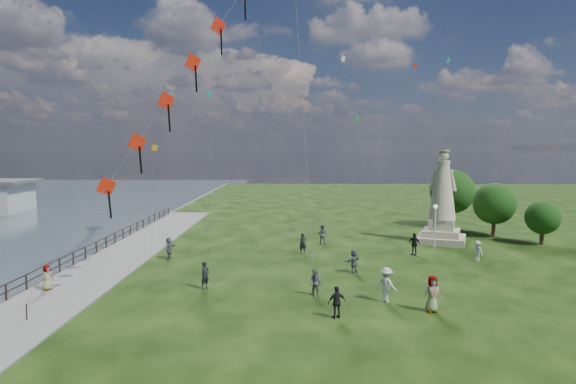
{
  "coord_description": "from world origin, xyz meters",
  "views": [
    {
      "loc": [
        -0.62,
        -23.37,
        8.36
      ],
      "look_at": [
        -1.0,
        8.0,
        5.5
      ],
      "focal_mm": 30.0,
      "sensor_mm": 36.0,
      "label": 1
    }
  ],
  "objects_px": {
    "person_9": "(414,244)",
    "person_10": "(47,279)",
    "statue": "(442,208)",
    "person_4": "(432,294)",
    "person_0": "(205,275)",
    "person_1": "(315,283)",
    "person_5": "(169,248)",
    "person_11": "(354,261)",
    "person_3": "(337,302)",
    "person_2": "(386,285)",
    "person_7": "(322,234)",
    "person_8": "(477,251)",
    "person_6": "(303,243)",
    "lamppost": "(435,217)"
  },
  "relations": [
    {
      "from": "person_0",
      "to": "person_4",
      "type": "relative_size",
      "value": 0.88
    },
    {
      "from": "person_1",
      "to": "person_7",
      "type": "relative_size",
      "value": 0.87
    },
    {
      "from": "lamppost",
      "to": "person_10",
      "type": "bearing_deg",
      "value": -155.77
    },
    {
      "from": "lamppost",
      "to": "person_10",
      "type": "relative_size",
      "value": 2.54
    },
    {
      "from": "person_4",
      "to": "person_5",
      "type": "bearing_deg",
      "value": 135.97
    },
    {
      "from": "person_3",
      "to": "person_8",
      "type": "distance_m",
      "value": 16.84
    },
    {
      "from": "person_1",
      "to": "person_7",
      "type": "distance_m",
      "value": 14.9
    },
    {
      "from": "person_8",
      "to": "person_2",
      "type": "bearing_deg",
      "value": -72.25
    },
    {
      "from": "person_2",
      "to": "person_11",
      "type": "distance_m",
      "value": 6.19
    },
    {
      "from": "statue",
      "to": "person_5",
      "type": "xyz_separation_m",
      "value": [
        -22.59,
        -6.65,
        -2.27
      ]
    },
    {
      "from": "person_9",
      "to": "person_11",
      "type": "relative_size",
      "value": 1.09
    },
    {
      "from": "person_0",
      "to": "person_4",
      "type": "bearing_deg",
      "value": -72.12
    },
    {
      "from": "statue",
      "to": "person_6",
      "type": "bearing_deg",
      "value": -138.4
    },
    {
      "from": "lamppost",
      "to": "person_7",
      "type": "bearing_deg",
      "value": 164.07
    },
    {
      "from": "statue",
      "to": "person_11",
      "type": "xyz_separation_m",
      "value": [
        -9.1,
        -10.66,
        -2.29
      ]
    },
    {
      "from": "person_5",
      "to": "person_7",
      "type": "xyz_separation_m",
      "value": [
        11.93,
        5.71,
        0.05
      ]
    },
    {
      "from": "person_8",
      "to": "lamppost",
      "type": "bearing_deg",
      "value": -179.75
    },
    {
      "from": "person_4",
      "to": "person_8",
      "type": "relative_size",
      "value": 1.24
    },
    {
      "from": "person_3",
      "to": "person_4",
      "type": "xyz_separation_m",
      "value": [
        4.95,
        0.95,
        0.13
      ]
    },
    {
      "from": "statue",
      "to": "person_2",
      "type": "distance_m",
      "value": 18.73
    },
    {
      "from": "person_9",
      "to": "person_10",
      "type": "distance_m",
      "value": 25.85
    },
    {
      "from": "person_0",
      "to": "person_11",
      "type": "distance_m",
      "value": 10.07
    },
    {
      "from": "person_8",
      "to": "person_9",
      "type": "bearing_deg",
      "value": -145.23
    },
    {
      "from": "person_4",
      "to": "person_7",
      "type": "bearing_deg",
      "value": 96.15
    },
    {
      "from": "person_10",
      "to": "person_9",
      "type": "bearing_deg",
      "value": -48.85
    },
    {
      "from": "person_3",
      "to": "person_11",
      "type": "xyz_separation_m",
      "value": [
        1.91,
        8.7,
        -0.0
      ]
    },
    {
      "from": "person_2",
      "to": "person_5",
      "type": "bearing_deg",
      "value": 6.18
    },
    {
      "from": "person_8",
      "to": "person_7",
      "type": "bearing_deg",
      "value": -149.42
    },
    {
      "from": "person_0",
      "to": "person_1",
      "type": "distance_m",
      "value": 6.65
    },
    {
      "from": "person_4",
      "to": "person_8",
      "type": "bearing_deg",
      "value": 51.23
    },
    {
      "from": "person_5",
      "to": "person_4",
      "type": "bearing_deg",
      "value": -117.63
    },
    {
      "from": "person_9",
      "to": "person_10",
      "type": "xyz_separation_m",
      "value": [
        -23.82,
        -10.03,
        -0.13
      ]
    },
    {
      "from": "lamppost",
      "to": "person_1",
      "type": "height_order",
      "value": "lamppost"
    },
    {
      "from": "person_1",
      "to": "person_5",
      "type": "xyz_separation_m",
      "value": [
        -10.68,
        9.13,
        0.07
      ]
    },
    {
      "from": "statue",
      "to": "person_6",
      "type": "height_order",
      "value": "statue"
    },
    {
      "from": "statue",
      "to": "person_4",
      "type": "relative_size",
      "value": 4.36
    },
    {
      "from": "person_1",
      "to": "statue",
      "type": "bearing_deg",
      "value": 81.9
    },
    {
      "from": "person_4",
      "to": "person_9",
      "type": "bearing_deg",
      "value": 71.26
    },
    {
      "from": "person_1",
      "to": "person_11",
      "type": "relative_size",
      "value": 0.95
    },
    {
      "from": "statue",
      "to": "person_11",
      "type": "relative_size",
      "value": 5.1
    },
    {
      "from": "statue",
      "to": "person_1",
      "type": "xyz_separation_m",
      "value": [
        -11.91,
        -15.79,
        -2.33
      ]
    },
    {
      "from": "statue",
      "to": "person_8",
      "type": "relative_size",
      "value": 5.41
    },
    {
      "from": "person_2",
      "to": "person_4",
      "type": "xyz_separation_m",
      "value": [
        2.02,
        -1.64,
        -0.01
      ]
    },
    {
      "from": "person_0",
      "to": "person_6",
      "type": "relative_size",
      "value": 1.04
    },
    {
      "from": "person_7",
      "to": "person_9",
      "type": "relative_size",
      "value": 1.0
    },
    {
      "from": "person_2",
      "to": "person_11",
      "type": "xyz_separation_m",
      "value": [
        -1.02,
        6.11,
        -0.14
      ]
    },
    {
      "from": "person_0",
      "to": "person_10",
      "type": "distance_m",
      "value": 9.13
    },
    {
      "from": "statue",
      "to": "person_9",
      "type": "relative_size",
      "value": 4.66
    },
    {
      "from": "person_5",
      "to": "person_11",
      "type": "height_order",
      "value": "person_5"
    },
    {
      "from": "person_2",
      "to": "person_11",
      "type": "relative_size",
      "value": 1.18
    }
  ]
}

